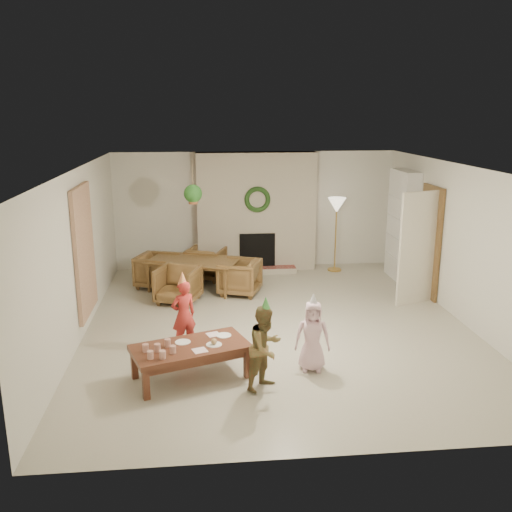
{
  "coord_description": "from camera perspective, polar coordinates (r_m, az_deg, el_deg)",
  "views": [
    {
      "loc": [
        -1.17,
        -8.2,
        3.33
      ],
      "look_at": [
        -0.3,
        0.4,
        1.05
      ],
      "focal_mm": 38.81,
      "sensor_mm": 36.0,
      "label": 1
    }
  ],
  "objects": [
    {
      "name": "floor_lamp_base",
      "position": [
        12.02,
        8.08,
        -1.39
      ],
      "size": [
        0.29,
        0.29,
        0.03
      ],
      "primitive_type": "cylinder",
      "color": "gold",
      "rests_on": "floor"
    },
    {
      "name": "floor_lamp_shade",
      "position": [
        11.71,
        8.33,
        5.2
      ],
      "size": [
        0.38,
        0.38,
        0.31
      ],
      "primitive_type": "cone",
      "rotation": [
        3.14,
        0.0,
        0.0
      ],
      "color": "beige",
      "rests_on": "floor_lamp_post"
    },
    {
      "name": "dining_chair_right",
      "position": [
        10.31,
        -1.71,
        -2.18
      ],
      "size": [
        0.92,
        0.9,
        0.65
      ],
      "primitive_type": "imported",
      "rotation": [
        0.0,
        0.0,
        -1.93
      ],
      "color": "brown",
      "rests_on": "floor"
    },
    {
      "name": "napkin_right",
      "position": [
        7.43,
        -4.41,
        -8.06
      ],
      "size": [
        0.21,
        0.21,
        0.01
      ],
      "primitive_type": "cube",
      "rotation": [
        0.0,
        0.0,
        0.34
      ],
      "color": "#FFBBC8",
      "rests_on": "coffee_table_top"
    },
    {
      "name": "hanging_plant_foliage",
      "position": [
        9.81,
        -6.51,
        6.41
      ],
      "size": [
        0.32,
        0.32,
        0.32
      ],
      "primitive_type": "sphere",
      "color": "#1E541C",
      "rests_on": "hanging_plant_pot"
    },
    {
      "name": "bookshelf_shelf_a",
      "position": [
        11.6,
        14.55,
        -0.1
      ],
      "size": [
        0.3,
        0.92,
        0.03
      ],
      "primitive_type": "cube",
      "color": "white",
      "rests_on": "bookshelf_carcass"
    },
    {
      "name": "wall_left",
      "position": [
        8.66,
        -17.8,
        0.15
      ],
      "size": [
        0.0,
        7.0,
        7.0
      ],
      "primitive_type": "plane",
      "rotation": [
        1.57,
        0.0,
        1.57
      ],
      "color": "silver",
      "rests_on": "floor"
    },
    {
      "name": "coffee_table_top",
      "position": [
        7.16,
        -6.78,
        -9.39
      ],
      "size": [
        1.61,
        1.17,
        0.07
      ],
      "primitive_type": "cube",
      "rotation": [
        0.0,
        0.0,
        0.34
      ],
      "color": "brown",
      "rests_on": "floor"
    },
    {
      "name": "party_hat_pink",
      "position": [
        7.15,
        5.94,
        -4.42
      ],
      "size": [
        0.16,
        0.16,
        0.17
      ],
      "primitive_type": "cone",
      "rotation": [
        0.0,
        0.0,
        -0.32
      ],
      "color": "silver",
      "rests_on": "child_pink"
    },
    {
      "name": "bookshelf_shelf_b",
      "position": [
        11.51,
        14.67,
        1.83
      ],
      "size": [
        0.3,
        0.92,
        0.03
      ],
      "primitive_type": "cube",
      "color": "white",
      "rests_on": "bookshelf_carcass"
    },
    {
      "name": "coffee_leg_fl",
      "position": [
        6.84,
        -11.27,
        -12.86
      ],
      "size": [
        0.1,
        0.1,
        0.38
      ],
      "primitive_type": "cube",
      "rotation": [
        0.0,
        0.0,
        0.34
      ],
      "color": "brown",
      "rests_on": "floor"
    },
    {
      "name": "cup_f",
      "position": [
        7.13,
        -9.1,
        -8.83
      ],
      "size": [
        0.1,
        0.1,
        0.1
      ],
      "primitive_type": "cylinder",
      "rotation": [
        0.0,
        0.0,
        0.34
      ],
      "color": "silver",
      "rests_on": "coffee_table_top"
    },
    {
      "name": "food_scoop",
      "position": [
        7.11,
        -4.36,
        -8.77
      ],
      "size": [
        0.1,
        0.1,
        0.08
      ],
      "primitive_type": "sphere",
      "rotation": [
        0.0,
        0.0,
        0.34
      ],
      "color": "tan",
      "rests_on": "plate_b"
    },
    {
      "name": "floor_lamp_post",
      "position": [
        11.84,
        8.21,
        1.95
      ],
      "size": [
        0.03,
        0.03,
        1.41
      ],
      "primitive_type": "cylinder",
      "color": "gold",
      "rests_on": "floor"
    },
    {
      "name": "curtain_panel",
      "position": [
        8.84,
        -17.29,
        0.48
      ],
      "size": [
        0.06,
        1.2,
        2.0
      ],
      "primitive_type": "cube",
      "color": "tan",
      "rests_on": "wall_left"
    },
    {
      "name": "bookshelf_shelf_c",
      "position": [
        11.43,
        14.8,
        3.79
      ],
      "size": [
        0.3,
        0.92,
        0.03
      ],
      "primitive_type": "cube",
      "color": "white",
      "rests_on": "bookshelf_carcass"
    },
    {
      "name": "cup_c",
      "position": [
        6.82,
        -9.62,
        -10.0
      ],
      "size": [
        0.1,
        0.1,
        0.1
      ],
      "primitive_type": "cylinder",
      "rotation": [
        0.0,
        0.0,
        0.34
      ],
      "color": "silver",
      "rests_on": "coffee_table_top"
    },
    {
      "name": "hanging_plant_pot",
      "position": [
        9.82,
        -6.49,
        5.71
      ],
      "size": [
        0.16,
        0.16,
        0.12
      ],
      "primitive_type": "cylinder",
      "color": "brown",
      "rests_on": "hanging_plant_cord"
    },
    {
      "name": "cup_d",
      "position": [
        7.01,
        -10.13,
        -9.29
      ],
      "size": [
        0.1,
        0.1,
        0.1
      ],
      "primitive_type": "cylinder",
      "rotation": [
        0.0,
        0.0,
        0.34
      ],
      "color": "silver",
      "rests_on": "coffee_table_top"
    },
    {
      "name": "door_frame",
      "position": [
        10.53,
        17.49,
        1.4
      ],
      "size": [
        0.05,
        0.86,
        2.04
      ],
      "primitive_type": "cube",
      "color": "brown",
      "rests_on": "floor"
    },
    {
      "name": "child_red",
      "position": [
        7.99,
        -7.47,
        -6.04
      ],
      "size": [
        0.44,
        0.38,
        1.02
      ],
      "primitive_type": "imported",
      "rotation": [
        0.0,
        0.0,
        3.59
      ],
      "color": "#B52B26",
      "rests_on": "floor"
    },
    {
      "name": "wall_back",
      "position": [
        11.94,
        -0.06,
        4.74
      ],
      "size": [
        7.0,
        0.0,
        7.0
      ],
      "primitive_type": "plane",
      "rotation": [
        1.57,
        0.0,
        0.0
      ],
      "color": "silver",
      "rests_on": "floor"
    },
    {
      "name": "child_plaid",
      "position": [
        6.82,
        0.99,
        -9.43
      ],
      "size": [
        0.65,
        0.65,
        1.07
      ],
      "primitive_type": "imported",
      "rotation": [
        0.0,
        0.0,
        0.76
      ],
      "color": "brown",
      "rests_on": "floor"
    },
    {
      "name": "plate_c",
      "position": [
        7.39,
        -3.35,
        -8.17
      ],
      "size": [
        0.26,
        0.26,
        0.01
      ],
      "primitive_type": "cylinder",
      "rotation": [
        0.0,
        0.0,
        0.34
      ],
      "color": "white",
      "rests_on": "coffee_table_top"
    },
    {
      "name": "napkin_left",
      "position": [
        6.98,
        -5.82,
        -9.66
      ],
      "size": [
        0.21,
        0.21,
        0.01
      ],
      "primitive_type": "cube",
      "rotation": [
        0.0,
        0.0,
        0.34
      ],
      "color": "#FFBBC8",
      "rests_on": "coffee_table_top"
    },
    {
      "name": "door_leaf",
      "position": [
        10.04,
        16.32,
        0.75
      ],
      "size": [
        0.77,
        0.32,
        2.0
      ],
      "primitive_type": "cube",
      "rotation": [
        0.0,
        0.0,
        -1.22
      ],
      "color": "beige",
      "rests_on": "floor"
    },
    {
      "name": "hanging_plant_cord",
      "position": [
        9.78,
        -6.55,
        7.74
      ],
      "size": [
        0.01,
        0.01,
        0.7
      ],
      "primitive_type": "cylinder",
      "color": "tan",
      "rests_on": "ceiling"
    },
    {
      "name": "party_hat_plaid",
      "position": [
        6.61,
        1.01,
        -4.9
      ],
      "size": [
        0.17,
        0.17,
        0.17
      ],
      "primitive_type": "cone",
      "rotation": [
        0.0,
        0.0,
        0.41
      ],
      "color": "green",
      "rests_on": "child_plaid"
    },
    {
      "name": "fireplace_hearth",
      "position": [
        11.68,
        0.21,
        -1.49
      ],
      "size": [
        1.6,
        0.3,
        0.12
      ],
      "primitive_type": "cube",
      "color": "maroon",
      "rests_on": "floor"
    },
    {
      "name": "cup_b",
      "position": [
        7.04,
        -11.31,
        -9.27
      ],
      "size": [
        0.1,
        0.1,
        0.1
      ],
      "primitive_type": "cylinder",
      "rotation": [
        0.0,
        0.0,
        0.34
      ],
      "color": "silver",
      "rests_on": "coffee_table_top"
    },
    {
      "name": "dining_table",
      "position": [
        10.6,
        -6.51,
        -1.96
      ],
      "size": [
        1.9,
        1.47,
        0.59
      ],
      "primitive_type": "imported",
      "rotation": [
        0.0,
        0.0,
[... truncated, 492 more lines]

